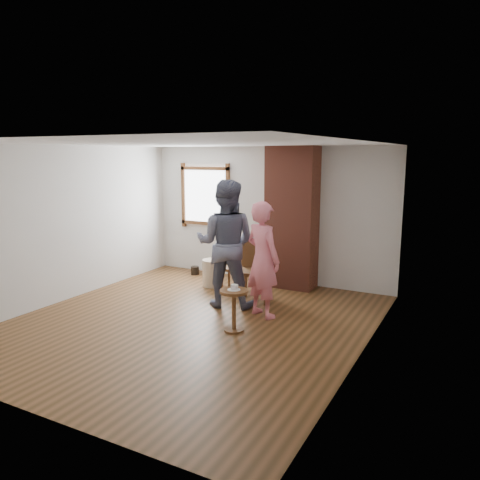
# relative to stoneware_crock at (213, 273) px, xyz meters

# --- Properties ---
(ground) EXTENTS (5.50, 5.50, 0.00)m
(ground) POSITION_rel_stoneware_crock_xyz_m (0.71, -1.85, -0.25)
(ground) COLOR brown
(ground) RESTS_ON ground
(room_shell) EXTENTS (5.04, 5.52, 2.62)m
(room_shell) POSITION_rel_stoneware_crock_xyz_m (0.65, -1.24, 1.56)
(room_shell) COLOR silver
(room_shell) RESTS_ON ground
(brick_chimney) EXTENTS (0.90, 0.50, 2.60)m
(brick_chimney) POSITION_rel_stoneware_crock_xyz_m (1.31, 0.65, 1.05)
(brick_chimney) COLOR brown
(brick_chimney) RESTS_ON ground
(stoneware_crock) EXTENTS (0.47, 0.47, 0.51)m
(stoneware_crock) POSITION_rel_stoneware_crock_xyz_m (0.00, 0.00, 0.00)
(stoneware_crock) COLOR #CAAF92
(stoneware_crock) RESTS_ON ground
(dark_pot) EXTENTS (0.22, 0.22, 0.17)m
(dark_pot) POSITION_rel_stoneware_crock_xyz_m (-0.76, 0.55, -0.17)
(dark_pot) COLOR black
(dark_pot) RESTS_ON ground
(dining_chair_left) EXTENTS (0.42, 0.42, 0.85)m
(dining_chair_left) POSITION_rel_stoneware_crock_xyz_m (0.49, -0.05, 0.22)
(dining_chair_left) COLOR brown
(dining_chair_left) RESTS_ON ground
(dining_chair_right) EXTENTS (0.60, 0.60, 1.02)m
(dining_chair_right) POSITION_rel_stoneware_crock_xyz_m (1.09, -0.39, 0.32)
(dining_chair_right) COLOR brown
(dining_chair_right) RESTS_ON ground
(side_table) EXTENTS (0.40, 0.40, 0.60)m
(side_table) POSITION_rel_stoneware_crock_xyz_m (1.44, -1.83, 0.15)
(side_table) COLOR brown
(side_table) RESTS_ON ground
(cake_plate) EXTENTS (0.18, 0.18, 0.01)m
(cake_plate) POSITION_rel_stoneware_crock_xyz_m (1.44, -1.83, 0.35)
(cake_plate) COLOR white
(cake_plate) RESTS_ON side_table
(cake_slice) EXTENTS (0.08, 0.07, 0.06)m
(cake_slice) POSITION_rel_stoneware_crock_xyz_m (1.45, -1.83, 0.39)
(cake_slice) COLOR silver
(cake_slice) RESTS_ON cake_plate
(man) EXTENTS (1.17, 1.02, 2.06)m
(man) POSITION_rel_stoneware_crock_xyz_m (0.78, -0.87, 0.78)
(man) COLOR #131434
(man) RESTS_ON ground
(person_pink) EXTENTS (0.76, 0.64, 1.77)m
(person_pink) POSITION_rel_stoneware_crock_xyz_m (1.52, -1.06, 0.63)
(person_pink) COLOR pink
(person_pink) RESTS_ON ground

